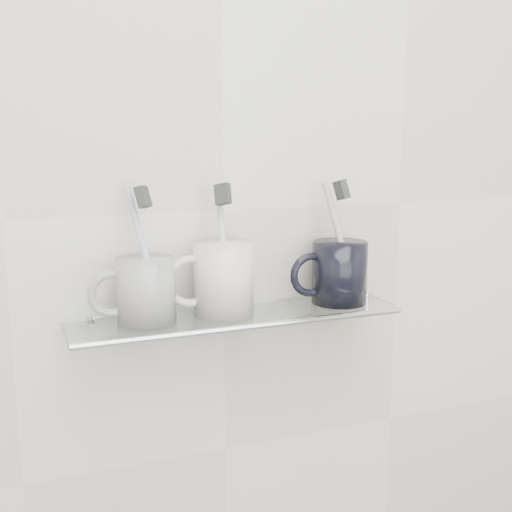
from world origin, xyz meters
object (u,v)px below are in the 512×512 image
mug_center (224,278)px  mug_left (146,291)px  shelf_glass (237,316)px  mug_right (339,272)px

mug_center → mug_left: bearing=167.5°
mug_left → shelf_glass: bearing=13.7°
shelf_glass → mug_left: (-0.14, 0.00, 0.05)m
shelf_glass → mug_left: bearing=177.9°
mug_right → mug_center: bearing=-164.1°
mug_left → mug_right: bearing=15.8°
mug_center → mug_right: (0.19, 0.00, -0.01)m
mug_left → mug_center: bearing=15.8°
shelf_glass → mug_right: bearing=1.6°
shelf_glass → mug_right: 0.18m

